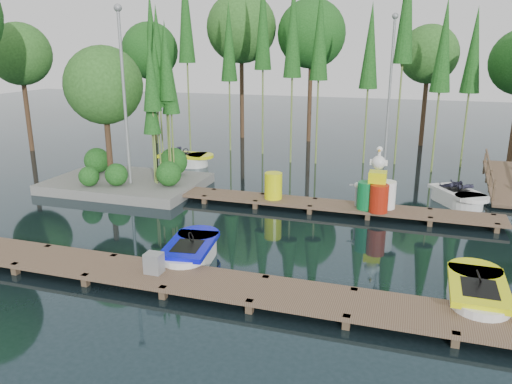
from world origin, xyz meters
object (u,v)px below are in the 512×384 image
(island, at_px, (119,111))
(boat_yellow_far, at_px, (184,160))
(drum_cluster, at_px, (377,191))
(yellow_barrel, at_px, (273,186))
(utility_cabinet, at_px, (154,263))
(boat_blue, at_px, (191,253))

(island, relative_size, boat_yellow_far, 2.29)
(boat_yellow_far, bearing_deg, island, -85.45)
(drum_cluster, bearing_deg, boat_yellow_far, 152.22)
(drum_cluster, bearing_deg, yellow_barrel, 177.58)
(drum_cluster, bearing_deg, utility_cabinet, -125.34)
(yellow_barrel, relative_size, drum_cluster, 0.44)
(island, distance_m, boat_yellow_far, 5.17)
(boat_yellow_far, xyz_separation_m, utility_cabinet, (4.97, -12.01, 0.26))
(island, relative_size, drum_cluster, 3.06)
(yellow_barrel, bearing_deg, boat_yellow_far, 140.40)
(boat_blue, relative_size, utility_cabinet, 5.38)
(boat_blue, distance_m, drum_cluster, 7.05)
(boat_yellow_far, bearing_deg, yellow_barrel, -24.75)
(boat_yellow_far, height_order, yellow_barrel, boat_yellow_far)
(boat_blue, height_order, boat_yellow_far, boat_yellow_far)
(island, height_order, yellow_barrel, island)
(utility_cabinet, relative_size, drum_cluster, 0.23)
(island, relative_size, boat_blue, 2.43)
(island, height_order, boat_yellow_far, island)
(utility_cabinet, bearing_deg, drum_cluster, 54.66)
(utility_cabinet, xyz_separation_m, yellow_barrel, (1.09, 7.00, 0.23))
(island, distance_m, boat_blue, 9.17)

